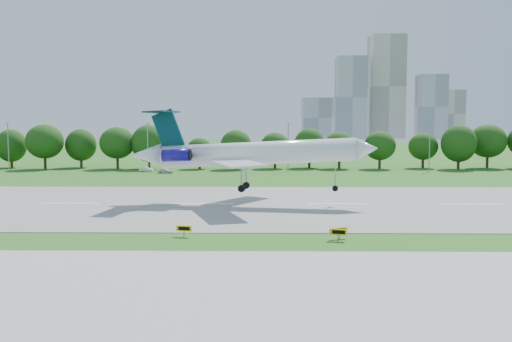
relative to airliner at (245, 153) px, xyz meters
name	(u,v)px	position (x,y,z in m)	size (l,w,h in m)	color
ground	(179,238)	(-6.14, -25.23, -7.74)	(600.00, 600.00, 0.00)	#2C691B
runway	(204,204)	(-6.14, -0.23, -7.70)	(400.00, 45.00, 0.08)	gray
taxiway	(142,286)	(-6.14, -43.23, -7.70)	(400.00, 23.00, 0.08)	#ADADA8
tree_line	(230,145)	(-6.14, 66.77, -1.55)	(288.40, 8.40, 10.40)	#382314
light_poles	(218,146)	(-8.64, 56.77, -1.40)	(175.90, 0.25, 12.19)	gray
skyline	(381,99)	(94.02, 365.38, 22.73)	(127.00, 52.00, 80.00)	#B2B2B7
airliner	(245,153)	(0.00, 0.00, 0.00)	(37.08, 26.79, 12.29)	white
taxi_sign_left	(184,229)	(-5.66, -24.61, -6.85)	(1.71, 0.56, 1.20)	gray
taxi_sign_centre	(338,232)	(10.59, -26.56, -6.81)	(1.79, 0.61, 1.26)	gray
taxi_sign_right	(340,230)	(10.89, -25.45, -6.84)	(1.69, 0.74, 1.21)	gray
service_vehicle_a	(146,169)	(-26.49, 56.35, -7.15)	(1.23, 3.53, 1.16)	silver
service_vehicle_b	(165,171)	(-20.99, 51.90, -7.10)	(1.49, 3.71, 1.26)	silver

